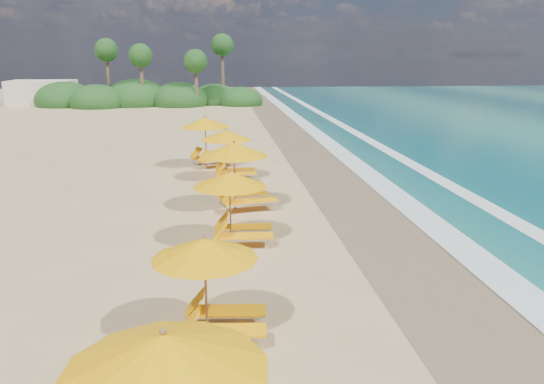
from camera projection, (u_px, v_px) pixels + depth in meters
The scene contains 10 objects.
ground at pixel (272, 226), 18.09m from camera, with size 160.00×160.00×0.00m, color tan.
wet_sand at pixel (386, 222), 18.48m from camera, with size 4.00×160.00×0.01m, color #8A7152.
surf_foam at pixel (460, 219), 18.75m from camera, with size 4.00×160.00×0.01m.
station_1 at pixel (214, 281), 10.72m from camera, with size 2.49×2.33×2.20m.
station_2 at pixel (236, 202), 16.17m from camera, with size 2.55×2.37×2.32m.
station_3 at pixel (240, 171), 19.79m from camera, with size 3.20×3.08×2.62m.
station_4 at pixel (231, 151), 24.51m from camera, with size 2.63×2.44×2.41m.
station_5 at pixel (209, 138), 27.44m from camera, with size 3.48×3.46×2.64m.
treeline at pixel (145, 97), 60.69m from camera, with size 25.80×8.80×9.74m.
beach_building at pixel (43, 93), 61.79m from camera, with size 7.00×5.00×2.80m, color beige.
Camera 1 is at (-1.76, -17.13, 5.66)m, focal length 35.03 mm.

